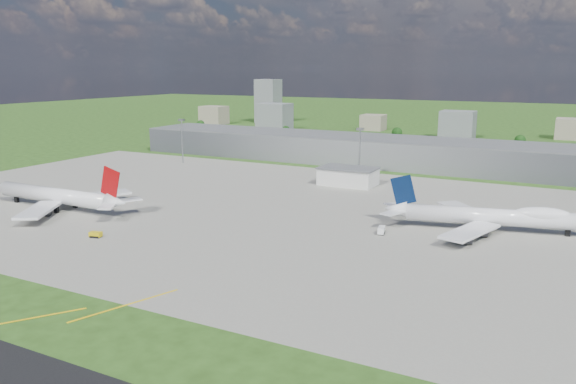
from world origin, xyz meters
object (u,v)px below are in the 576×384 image
at_px(tug_yellow, 96,235).
at_px(van_white_near, 381,231).
at_px(airliner_red_twin, 59,197).
at_px(van_white_far, 493,224).
at_px(airliner_blue_quad, 494,217).

bearing_deg(tug_yellow, van_white_near, 15.52).
xyz_separation_m(airliner_red_twin, van_white_far, (155.74, 52.33, -3.99)).
bearing_deg(van_white_far, airliner_red_twin, 165.81).
bearing_deg(airliner_red_twin, airliner_blue_quad, -163.42).
height_order(tug_yellow, van_white_near, van_white_near).
bearing_deg(van_white_near, airliner_blue_quad, -69.39).
relative_size(tug_yellow, van_white_far, 0.87).
bearing_deg(airliner_blue_quad, airliner_red_twin, -176.44).
xyz_separation_m(airliner_red_twin, van_white_near, (123.54, 25.98, -3.97)).
xyz_separation_m(airliner_blue_quad, tug_yellow, (-115.21, -67.87, -4.14)).
relative_size(airliner_red_twin, tug_yellow, 16.36).
relative_size(airliner_red_twin, airliner_blue_quad, 1.01).
distance_m(airliner_red_twin, van_white_near, 126.30).
distance_m(van_white_near, van_white_far, 41.61).
xyz_separation_m(tug_yellow, van_white_far, (114.54, 73.62, 0.22)).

